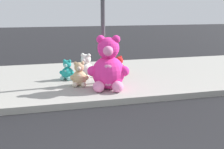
% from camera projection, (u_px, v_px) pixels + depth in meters
% --- Properties ---
extents(sidewalk, '(28.00, 4.40, 0.15)m').
position_uv_depth(sidewalk, '(62.00, 81.00, 7.92)').
color(sidewalk, '#9E9B93').
rests_on(sidewalk, ground_plane).
extents(sign_pole, '(0.56, 0.11, 3.20)m').
position_uv_depth(sign_pole, '(103.00, 16.00, 7.01)').
color(sign_pole, '#4C4C51').
rests_on(sign_pole, sidewalk).
extents(plush_pink_large, '(0.96, 0.91, 1.28)m').
position_uv_depth(plush_pink_large, '(108.00, 68.00, 6.73)').
color(plush_pink_large, '#F22D93').
rests_on(plush_pink_large, sidewalk).
extents(plush_red, '(0.39, 0.39, 0.55)m').
position_uv_depth(plush_red, '(119.00, 67.00, 8.25)').
color(plush_red, red).
rests_on(plush_red, sidewalk).
extents(plush_white, '(0.48, 0.49, 0.69)m').
position_uv_depth(plush_white, '(86.00, 68.00, 7.85)').
color(plush_white, white).
rests_on(plush_white, sidewalk).
extents(plush_tan, '(0.47, 0.43, 0.62)m').
position_uv_depth(plush_tan, '(79.00, 76.00, 7.07)').
color(plush_tan, tan).
rests_on(plush_tan, sidewalk).
extents(plush_teal, '(0.38, 0.39, 0.55)m').
position_uv_depth(plush_teal, '(67.00, 72.00, 7.69)').
color(plush_teal, teal).
rests_on(plush_teal, sidewalk).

